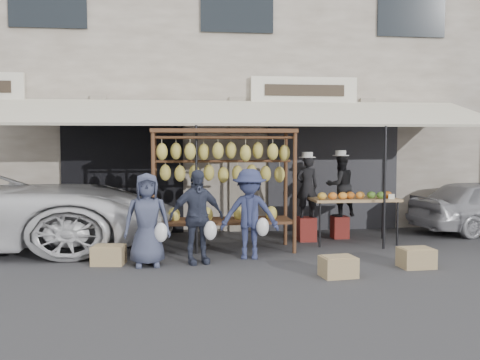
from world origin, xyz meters
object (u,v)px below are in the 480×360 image
Objects in this scene: vendor_left at (307,187)px; banana_rack at (223,166)px; customer_mid at (197,217)px; crate_near_a at (338,267)px; customer_left at (147,220)px; customer_right at (250,214)px; crate_far at (109,255)px; vendor_right at (340,185)px; produce_table at (354,199)px; crate_near_b at (416,258)px.

banana_rack is at bearing 22.30° from vendor_left.
customer_mid reaches higher than crate_near_a.
crate_near_a is (2.05, -1.15, -0.62)m from customer_mid.
customer_left is 0.98× the size of customer_right.
banana_rack is 2.57m from crate_far.
vendor_right is 3.44m from crate_near_a.
produce_table is 3.38× the size of crate_near_a.
customer_right is at bearing 6.95° from customer_left.
banana_rack reaches higher than crate_near_b.
customer_left is 2.94× the size of crate_far.
vendor_right is 0.86× the size of customer_left.
crate_near_a is at bearing 60.71° from vendor_right.
banana_rack is 1.69× the size of customer_right.
vendor_right reaches higher than crate_far.
customer_left is at bearing -159.42° from produce_table.
crate_far is (-1.96, -0.85, -1.42)m from banana_rack.
crate_far is (-4.49, -1.90, -0.95)m from vendor_right.
crate_far is (-1.43, 0.09, -0.62)m from customer_mid.
crate_near_b is at bearing -9.51° from crate_far.
customer_right reaches higher than customer_left.
customer_left reaches higher than crate_far.
vendor_left is at bearing 157.15° from produce_table.
crate_near_a is (1.52, -2.10, -1.42)m from banana_rack.
vendor_left is 2.90m from crate_near_b.
vendor_left is 0.80× the size of customer_mid.
vendor_left is 3.06m from crate_near_a.
crate_far is at bearing -165.75° from customer_right.
customer_left is 1.75m from customer_right.
vendor_right is 2.91m from crate_near_b.
customer_mid is at bearing -3.66° from crate_far.
banana_rack is at bearing 33.53° from customer_left.
crate_near_b is at bearing -81.54° from produce_table.
produce_table is 1.31× the size of vendor_right.
vendor_right reaches higher than produce_table.
crate_near_a is 3.70m from crate_far.
customer_mid is 1.57m from crate_far.
customer_mid is at bearing -156.14° from produce_table.
banana_rack is at bearing 11.05° from vendor_right.
crate_far is (-0.64, 0.18, -0.60)m from customer_left.
vendor_left is at bearing 22.48° from customer_mid.
produce_table reaches higher than crate_near_b.
vendor_left is (-0.85, 0.36, 0.23)m from produce_table.
customer_left reaches higher than crate_near_a.
vendor_right is 0.84× the size of customer_mid.
vendor_left is at bearing 6.10° from vendor_right.
customer_left is 2.99× the size of crate_near_a.
crate_near_a is (2.85, -1.06, -0.60)m from customer_left.
customer_left is 0.89m from crate_far.
crate_far is at bearing -164.16° from produce_table.
vendor_left is at bearing 115.24° from crate_near_b.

